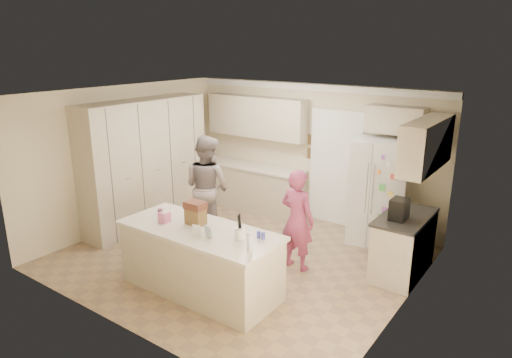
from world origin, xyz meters
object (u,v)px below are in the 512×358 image
Objects in this scene: coffee_maker at (399,209)px; utensil_crock at (240,234)px; island_base at (200,261)px; dollhouse_body at (196,216)px; tissue_box at (164,217)px; refrigerator at (377,192)px; teen_girl at (297,220)px; teen_boy at (207,187)px.

coffee_maker is 2.32m from utensil_crock.
island_base is 0.62m from dollhouse_body.
dollhouse_body is at bearing 26.57° from tissue_box.
dollhouse_body is at bearing 146.31° from island_base.
refrigerator is 12.00× the size of utensil_crock.
island_base is 8.46× the size of dollhouse_body.
teen_girl is (-0.60, -1.63, -0.12)m from refrigerator.
island_base is at bearing -33.69° from dollhouse_body.
dollhouse_body is at bearing 176.42° from utensil_crock.
dollhouse_body is at bearing -140.71° from coffee_maker.
tissue_box reaches higher than island_base.
teen_girl reaches higher than dollhouse_body.
teen_girl is at bearing 178.51° from teen_boy.
island_base is 0.86m from utensil_crock.
refrigerator is 0.99× the size of teen_boy.
utensil_crock is 1.07× the size of tissue_box.
utensil_crock is at bearing 7.13° from tissue_box.
utensil_crock is 0.80m from dollhouse_body.
teen_boy is 1.17× the size of teen_girl.
teen_boy is at bearing 128.15° from island_base.
coffee_maker reaches higher than dollhouse_body.
tissue_box is 0.08× the size of teen_boy.
refrigerator reaches higher than utensil_crock.
refrigerator is at bearing -146.60° from teen_boy.
tissue_box is at bearing -169.70° from island_base.
coffee_maker is 3.28m from tissue_box.
island_base is at bearing 130.43° from teen_boy.
teen_girl reaches higher than coffee_maker.
island_base is at bearing -137.17° from coffee_maker.
utensil_crock is 0.10× the size of teen_girl.
utensil_crock is at bearing 91.84° from teen_girl.
dollhouse_body reaches higher than island_base.
island_base is 1.95m from teen_boy.
teen_girl is (0.87, 1.26, -0.26)m from dollhouse_body.
utensil_crock is (-0.67, -2.94, 0.10)m from refrigerator.
island_base is 0.79m from tissue_box.
refrigerator reaches higher than tissue_box.
island_base is (-2.05, -1.90, -0.63)m from coffee_maker.
refrigerator reaches higher than teen_girl.
dollhouse_body is (-2.20, -1.80, -0.03)m from coffee_maker.
utensil_crock reaches higher than tissue_box.
tissue_box is at bearing 53.90° from teen_girl.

